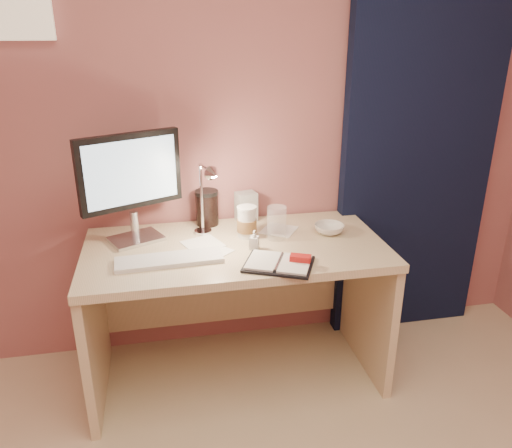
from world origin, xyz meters
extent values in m
plane|color=#A4615F|center=(0.00, 1.75, 1.25)|extent=(3.50, 0.00, 3.50)
cube|color=black|center=(1.05, 1.69, 1.10)|extent=(0.85, 0.08, 2.20)
cube|color=beige|center=(0.00, 1.38, 0.71)|extent=(1.40, 0.70, 0.04)
cube|color=beige|center=(-0.68, 1.38, 0.34)|extent=(0.04, 0.66, 0.69)
cube|color=beige|center=(0.68, 1.38, 0.34)|extent=(0.04, 0.66, 0.69)
cube|color=beige|center=(0.00, 1.71, 0.40)|extent=(1.32, 0.03, 0.55)
cube|color=silver|center=(-0.46, 1.53, 0.74)|extent=(0.29, 0.26, 0.02)
cylinder|color=silver|center=(-0.46, 1.53, 0.81)|extent=(0.04, 0.04, 0.13)
cube|color=black|center=(-0.46, 1.53, 1.07)|extent=(0.46, 0.24, 0.34)
cube|color=#A3C4DD|center=(-0.47, 1.50, 1.07)|extent=(0.39, 0.18, 0.29)
cube|color=silver|center=(-0.31, 1.26, 0.74)|extent=(0.47, 0.16, 0.02)
cube|color=black|center=(0.15, 1.14, 0.74)|extent=(0.35, 0.31, 0.01)
cube|color=silver|center=(0.08, 1.17, 0.75)|extent=(0.19, 0.22, 0.01)
cube|color=silver|center=(0.21, 1.11, 0.75)|extent=(0.19, 0.22, 0.01)
cube|color=red|center=(0.24, 1.12, 0.76)|extent=(0.10, 0.08, 0.02)
cube|color=silver|center=(-0.10, 1.33, 0.73)|extent=(0.18, 0.18, 0.00)
cube|color=silver|center=(0.24, 1.52, 0.73)|extent=(0.22, 0.22, 0.00)
cube|color=silver|center=(-0.15, 1.42, 0.73)|extent=(0.21, 0.21, 0.00)
cylinder|color=silver|center=(0.07, 1.47, 0.80)|extent=(0.09, 0.09, 0.14)
cylinder|color=brown|center=(0.07, 1.47, 0.79)|extent=(0.10, 0.10, 0.06)
cylinder|color=silver|center=(0.07, 1.47, 0.88)|extent=(0.09, 0.09, 0.01)
cylinder|color=white|center=(0.21, 1.42, 0.81)|extent=(0.09, 0.09, 0.16)
imported|color=silver|center=(0.48, 1.44, 0.75)|extent=(0.15, 0.15, 0.05)
imported|color=silver|center=(0.08, 1.32, 0.77)|extent=(0.05, 0.05, 0.09)
cylinder|color=black|center=(-0.10, 1.67, 0.81)|extent=(0.11, 0.11, 0.16)
cube|color=beige|center=(0.11, 1.69, 0.81)|extent=(0.12, 0.10, 0.15)
cylinder|color=silver|center=(-0.13, 1.56, 0.74)|extent=(0.09, 0.09, 0.01)
cylinder|color=silver|center=(-0.13, 1.56, 0.91)|extent=(0.01, 0.01, 0.33)
cone|color=silver|center=(-0.18, 1.41, 1.07)|extent=(0.08, 0.08, 0.07)
camera|label=1|loc=(-0.32, -0.72, 1.69)|focal=35.00mm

